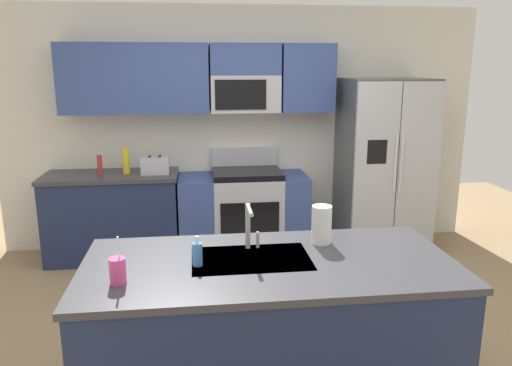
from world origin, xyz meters
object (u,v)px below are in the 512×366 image
(drink_cup_pink, at_px, (118,270))
(bottle_yellow, at_px, (126,161))
(soap_dispenser, at_px, (197,254))
(refrigerator, at_px, (384,166))
(paper_towel_roll, at_px, (322,225))
(sink_faucet, at_px, (249,223))
(toaster, at_px, (155,165))
(pepper_mill, at_px, (100,165))
(range_oven, at_px, (243,212))

(drink_cup_pink, bearing_deg, bottle_yellow, 96.33)
(soap_dispenser, bearing_deg, bottle_yellow, 105.68)
(refrigerator, height_order, paper_towel_roll, refrigerator)
(sink_faucet, bearing_deg, soap_dispenser, -146.65)
(bottle_yellow, distance_m, sink_faucet, 2.50)
(bottle_yellow, bearing_deg, toaster, -10.76)
(toaster, height_order, bottle_yellow, bottle_yellow)
(toaster, height_order, drink_cup_pink, drink_cup_pink)
(pepper_mill, distance_m, bottle_yellow, 0.26)
(sink_faucet, distance_m, drink_cup_pink, 0.82)
(refrigerator, relative_size, soap_dispenser, 10.88)
(bottle_yellow, bearing_deg, drink_cup_pink, -83.67)
(sink_faucet, relative_size, drink_cup_pink, 1.11)
(bottle_yellow, bearing_deg, paper_towel_roll, -56.59)
(range_oven, height_order, refrigerator, refrigerator)
(refrigerator, height_order, bottle_yellow, refrigerator)
(refrigerator, xyz_separation_m, toaster, (-2.42, 0.02, 0.07))
(toaster, distance_m, paper_towel_roll, 2.47)
(refrigerator, distance_m, soap_dispenser, 3.15)
(range_oven, relative_size, sink_faucet, 4.82)
(sink_faucet, bearing_deg, range_oven, 85.31)
(pepper_mill, xyz_separation_m, bottle_yellow, (0.26, 0.01, 0.03))
(range_oven, bearing_deg, bottle_yellow, 179.83)
(paper_towel_roll, bearing_deg, refrigerator, 60.01)
(bottle_yellow, distance_m, paper_towel_roll, 2.67)
(range_oven, xyz_separation_m, drink_cup_pink, (-0.90, -2.67, 0.53))
(sink_faucet, height_order, drink_cup_pink, sink_faucet)
(sink_faucet, bearing_deg, bottle_yellow, 113.88)
(toaster, xyz_separation_m, soap_dispenser, (0.41, -2.44, -0.02))
(range_oven, bearing_deg, soap_dispenser, -101.36)
(pepper_mill, xyz_separation_m, soap_dispenser, (0.96, -2.49, -0.03))
(bottle_yellow, height_order, soap_dispenser, bottle_yellow)
(bottle_yellow, height_order, sink_faucet, sink_faucet)
(bottle_yellow, xyz_separation_m, sink_faucet, (1.01, -2.29, 0.04))
(refrigerator, distance_m, bottle_yellow, 2.72)
(toaster, distance_m, bottle_yellow, 0.30)
(toaster, bearing_deg, bottle_yellow, 169.24)
(toaster, bearing_deg, refrigerator, -0.46)
(bottle_yellow, relative_size, sink_faucet, 0.92)
(range_oven, relative_size, drink_cup_pink, 5.33)
(range_oven, xyz_separation_m, sink_faucet, (-0.19, -2.29, 0.62))
(range_oven, bearing_deg, sink_faucet, -94.69)
(range_oven, distance_m, toaster, 1.06)
(sink_faucet, height_order, soap_dispenser, sink_faucet)
(toaster, relative_size, soap_dispenser, 1.65)
(toaster, bearing_deg, sink_faucet, -72.17)
(pepper_mill, bearing_deg, soap_dispenser, -68.87)
(range_oven, xyz_separation_m, paper_towel_roll, (0.27, -2.23, 0.58))
(refrigerator, distance_m, sink_faucet, 2.80)
(refrigerator, bearing_deg, sink_faucet, -127.55)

